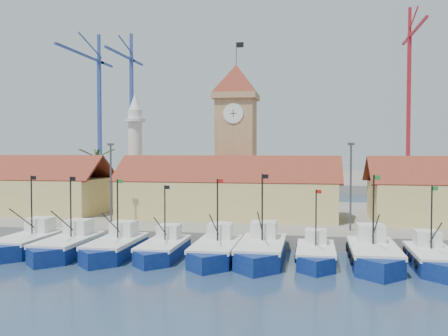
% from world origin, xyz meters
% --- Properties ---
extents(ground, '(400.00, 400.00, 0.00)m').
position_xyz_m(ground, '(0.00, 0.00, 0.00)').
color(ground, navy).
rests_on(ground, ground).
extents(quay, '(140.00, 32.00, 1.50)m').
position_xyz_m(quay, '(0.00, 24.00, 0.75)').
color(quay, gray).
rests_on(quay, ground).
extents(terminal, '(240.00, 80.00, 2.00)m').
position_xyz_m(terminal, '(0.00, 110.00, 1.00)').
color(terminal, gray).
rests_on(terminal, ground).
extents(boat_0, '(3.73, 10.21, 7.73)m').
position_xyz_m(boat_0, '(-16.66, 2.77, 0.80)').
color(boat_0, navy).
rests_on(boat_0, ground).
extents(boat_1, '(3.73, 10.21, 7.72)m').
position_xyz_m(boat_1, '(-12.20, 2.02, 0.80)').
color(boat_1, navy).
rests_on(boat_1, ground).
extents(boat_2, '(3.62, 9.91, 7.50)m').
position_xyz_m(boat_2, '(-7.65, 2.27, 0.78)').
color(boat_2, navy).
rests_on(boat_2, ground).
extents(boat_3, '(3.35, 9.17, 6.94)m').
position_xyz_m(boat_3, '(-3.19, 2.62, 0.72)').
color(boat_3, navy).
rests_on(boat_3, ground).
extents(boat_4, '(3.67, 10.07, 7.62)m').
position_xyz_m(boat_4, '(1.74, 2.45, 0.79)').
color(boat_4, navy).
rests_on(boat_4, ground).
extents(boat_5, '(3.91, 10.70, 8.10)m').
position_xyz_m(boat_5, '(5.74, 2.72, 0.84)').
color(boat_5, navy).
rests_on(boat_5, ground).
extents(boat_6, '(3.24, 8.87, 6.71)m').
position_xyz_m(boat_6, '(10.46, 2.79, 0.69)').
color(boat_6, navy).
rests_on(boat_6, ground).
extents(boat_7, '(3.91, 10.70, 8.10)m').
position_xyz_m(boat_7, '(15.28, 2.65, 0.84)').
color(boat_7, navy).
rests_on(boat_7, ground).
extents(boat_8, '(3.46, 9.48, 7.17)m').
position_xyz_m(boat_8, '(19.95, 2.55, 0.74)').
color(boat_8, navy).
rests_on(boat_8, ground).
extents(hall_center, '(27.04, 10.13, 7.61)m').
position_xyz_m(hall_center, '(0.00, 20.00, 3.99)').
color(hall_center, '#DDC779').
rests_on(hall_center, quay).
extents(clock_tower, '(5.80, 5.80, 22.70)m').
position_xyz_m(clock_tower, '(0.00, 26.00, 11.96)').
color(clock_tower, tan).
rests_on(clock_tower, quay).
extents(minaret, '(3.00, 3.00, 16.30)m').
position_xyz_m(minaret, '(-15.00, 28.00, 9.73)').
color(minaret, silver).
rests_on(minaret, quay).
extents(palm_tree, '(5.60, 5.03, 8.39)m').
position_xyz_m(palm_tree, '(-20.00, 26.00, 6.25)').
color(palm_tree, brown).
rests_on(palm_tree, quay).
extents(lamp_posts, '(80.70, 0.25, 9.03)m').
position_xyz_m(lamp_posts, '(0.50, 12.00, 6.48)').
color(lamp_posts, '#3F3F44').
rests_on(lamp_posts, quay).
extents(crane_blue_far, '(1.00, 36.05, 42.41)m').
position_xyz_m(crane_blue_far, '(-53.43, 100.10, 25.81)').
color(crane_blue_far, '#2E438C').
rests_on(crane_blue_far, terminal).
extents(crane_blue_near, '(1.00, 29.97, 43.75)m').
position_xyz_m(crane_blue_near, '(-45.43, 107.00, 26.04)').
color(crane_blue_near, '#2E438C').
rests_on(crane_blue_near, terminal).
extents(crane_red_right, '(1.00, 31.45, 46.91)m').
position_xyz_m(crane_red_right, '(36.34, 103.87, 27.90)').
color(crane_red_right, '#A51924').
rests_on(crane_red_right, terminal).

